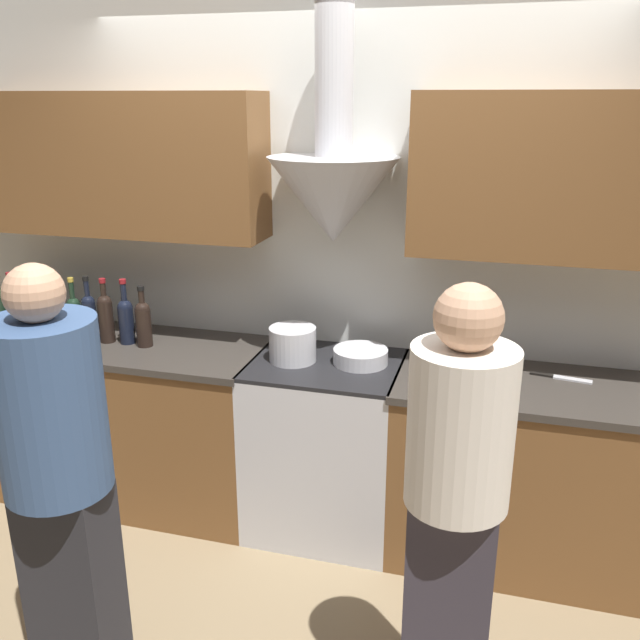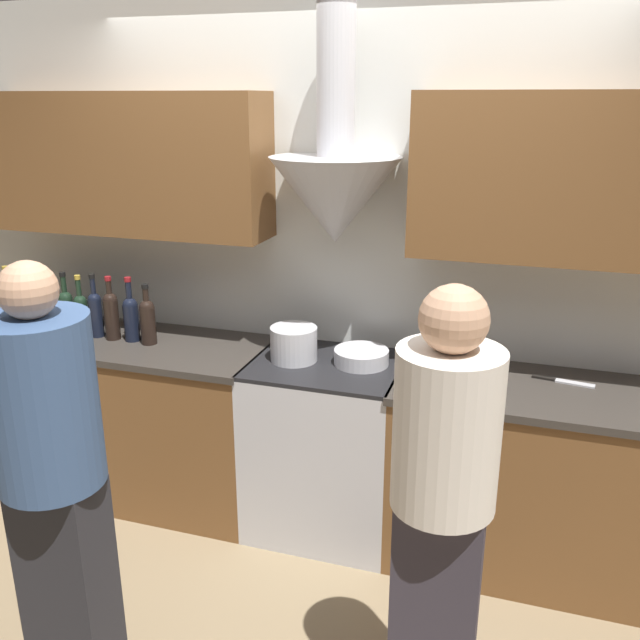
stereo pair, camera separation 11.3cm
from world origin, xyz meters
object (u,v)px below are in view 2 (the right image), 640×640
at_px(wine_bottle_5, 81,312).
at_px(wine_bottle_6, 96,312).
at_px(person_foreground_left, 53,469).
at_px(wine_bottle_7, 111,313).
at_px(mixing_bowl, 361,357).
at_px(wine_bottle_2, 37,305).
at_px(stove_range, 326,446).
at_px(person_foreground_right, 441,513).
at_px(wine_bottle_8, 131,316).
at_px(wine_bottle_9, 148,319).
at_px(wine_bottle_0, 10,303).
at_px(orange_fruit, 451,355).
at_px(wine_bottle_3, 51,309).
at_px(wine_bottle_4, 67,309).
at_px(stock_pot, 294,344).
at_px(wine_bottle_1, 23,304).

xyz_separation_m(wine_bottle_5, wine_bottle_6, (0.09, 0.00, 0.01)).
distance_m(wine_bottle_5, person_foreground_left, 1.43).
distance_m(wine_bottle_7, mixing_bowl, 1.34).
relative_size(wine_bottle_2, person_foreground_left, 0.21).
relative_size(stove_range, person_foreground_right, 0.55).
bearing_deg(mixing_bowl, wine_bottle_6, -178.21).
bearing_deg(wine_bottle_5, wine_bottle_8, 0.13).
xyz_separation_m(wine_bottle_6, person_foreground_right, (1.98, -1.07, -0.13)).
relative_size(wine_bottle_9, person_foreground_left, 0.19).
height_order(wine_bottle_0, wine_bottle_9, wine_bottle_0).
distance_m(stove_range, person_foreground_right, 1.37).
relative_size(wine_bottle_6, orange_fruit, 4.00).
height_order(wine_bottle_0, orange_fruit, wine_bottle_0).
bearing_deg(wine_bottle_8, wine_bottle_0, -179.69).
bearing_deg(wine_bottle_2, wine_bottle_3, 1.16).
distance_m(wine_bottle_4, person_foreground_right, 2.43).
height_order(stove_range, stock_pot, stock_pot).
bearing_deg(person_foreground_right, wine_bottle_1, 156.46).
bearing_deg(wine_bottle_4, wine_bottle_5, -6.36).
height_order(wine_bottle_4, wine_bottle_6, wine_bottle_6).
relative_size(wine_bottle_4, stock_pot, 1.47).
bearing_deg(mixing_bowl, wine_bottle_4, -178.80).
distance_m(stove_range, wine_bottle_2, 1.75).
xyz_separation_m(wine_bottle_8, person_foreground_right, (1.77, -1.07, -0.13)).
bearing_deg(wine_bottle_1, wine_bottle_6, 0.89).
xyz_separation_m(stove_range, wine_bottle_8, (-1.07, -0.01, 0.58)).
height_order(wine_bottle_1, wine_bottle_4, wine_bottle_4).
height_order(wine_bottle_6, wine_bottle_9, wine_bottle_6).
bearing_deg(wine_bottle_1, wine_bottle_7, -0.32).
height_order(wine_bottle_2, wine_bottle_7, wine_bottle_7).
bearing_deg(wine_bottle_8, person_foreground_left, -69.59).
relative_size(wine_bottle_8, person_foreground_left, 0.21).
relative_size(wine_bottle_0, wine_bottle_9, 1.08).
xyz_separation_m(wine_bottle_4, person_foreground_left, (0.86, -1.22, -0.14)).
distance_m(wine_bottle_1, wine_bottle_5, 0.37).
height_order(wine_bottle_6, person_foreground_left, person_foreground_left).
bearing_deg(wine_bottle_9, mixing_bowl, 3.12).
bearing_deg(wine_bottle_2, wine_bottle_9, -0.91).
bearing_deg(wine_bottle_7, wine_bottle_9, -1.40).
relative_size(stove_range, wine_bottle_3, 2.75).
xyz_separation_m(wine_bottle_2, orange_fruit, (2.22, 0.19, -0.10)).
bearing_deg(mixing_bowl, wine_bottle_5, -178.30).
distance_m(mixing_bowl, person_foreground_left, 1.48).
height_order(stove_range, orange_fruit, orange_fruit).
bearing_deg(wine_bottle_9, wine_bottle_8, 171.57).
relative_size(wine_bottle_7, mixing_bowl, 1.30).
bearing_deg(wine_bottle_4, wine_bottle_2, -174.96).
bearing_deg(stock_pot, wine_bottle_6, 179.78).
xyz_separation_m(wine_bottle_7, wine_bottle_8, (0.11, 0.01, -0.01)).
distance_m(wine_bottle_4, wine_bottle_6, 0.19).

